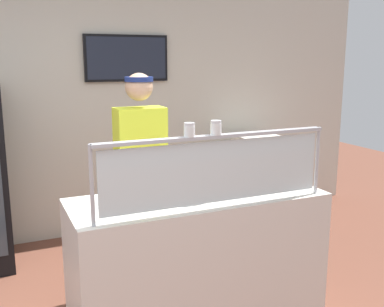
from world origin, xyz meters
TOP-DOWN VIEW (x-y plane):
  - ground_plane at (0.87, 1.00)m, footprint 12.00×12.00m
  - shop_rear_unit at (0.87, 2.40)m, footprint 6.14×0.13m
  - serving_counter at (0.87, 0.33)m, footprint 1.74×0.66m
  - sneeze_guard at (0.87, 0.06)m, footprint 1.56×0.06m
  - pizza_tray at (0.75, 0.39)m, footprint 0.49×0.49m
  - pizza_server at (0.73, 0.37)m, footprint 0.11×0.29m
  - parmesan_shaker at (0.68, 0.06)m, footprint 0.07×0.07m
  - pepper_flake_shaker at (0.86, 0.06)m, footprint 0.07×0.07m
  - worker_figure at (0.67, 0.95)m, footprint 0.41×0.50m
  - prep_shelf at (2.37, 1.92)m, footprint 0.70×0.55m
  - pizza_box_stack at (2.36, 1.92)m, footprint 0.48×0.47m

SIDE VIEW (x-z plane):
  - ground_plane at x=0.87m, z-range 0.00..0.00m
  - prep_shelf at x=2.37m, z-range 0.00..0.83m
  - serving_counter at x=0.87m, z-range 0.00..0.95m
  - pizza_box_stack at x=2.36m, z-range 0.83..1.01m
  - pizza_tray at x=0.75m, z-range 0.95..0.99m
  - pizza_server at x=0.73m, z-range 0.99..0.99m
  - worker_figure at x=0.67m, z-range 0.13..1.89m
  - sneeze_guard at x=0.87m, z-range 1.01..1.47m
  - shop_rear_unit at x=0.87m, z-range 0.01..2.71m
  - parmesan_shaker at x=0.68m, z-range 1.41..1.49m
  - pepper_flake_shaker at x=0.86m, z-range 1.41..1.50m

